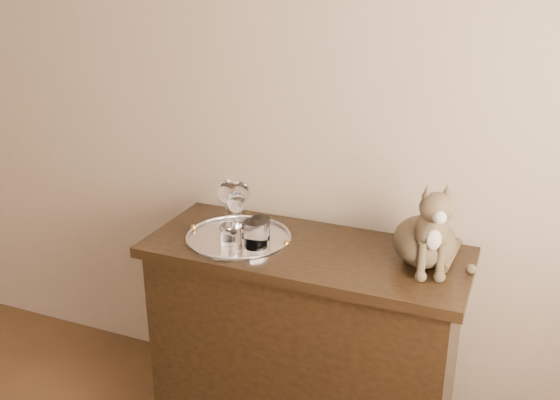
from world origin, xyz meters
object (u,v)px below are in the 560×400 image
(sideboard, at_px, (304,345))
(wine_glass_a, at_px, (227,204))
(tumbler_b, at_px, (231,236))
(cat, at_px, (427,219))
(wine_glass_d, at_px, (237,214))
(tumbler_c, at_px, (260,228))
(tray, at_px, (239,239))
(wine_glass_b, at_px, (240,204))
(tumbler_a, at_px, (256,234))

(sideboard, relative_size, wine_glass_a, 6.00)
(tumbler_b, xyz_separation_m, cat, (0.67, 0.15, 0.12))
(wine_glass_a, height_order, wine_glass_d, wine_glass_a)
(wine_glass_d, bearing_deg, tumbler_c, 8.02)
(tray, distance_m, cat, 0.71)
(tumbler_c, bearing_deg, sideboard, 2.29)
(tumbler_b, relative_size, cat, 0.26)
(sideboard, relative_size, tumbler_c, 14.26)
(wine_glass_b, bearing_deg, sideboard, -14.58)
(tumbler_c, bearing_deg, wine_glass_a, 165.67)
(sideboard, relative_size, tumbler_b, 13.90)
(sideboard, distance_m, tumbler_c, 0.51)
(wine_glass_d, bearing_deg, tumbler_b, -75.60)
(tumbler_a, bearing_deg, tray, 153.78)
(tumbler_c, bearing_deg, wine_glass_d, -171.98)
(cat, bearing_deg, tumbler_a, 170.24)
(sideboard, height_order, cat, cat)
(sideboard, distance_m, tumbler_b, 0.55)
(wine_glass_d, height_order, tumbler_a, wine_glass_d)
(sideboard, relative_size, wine_glass_b, 6.48)
(tray, xyz_separation_m, wine_glass_b, (-0.04, 0.11, 0.10))
(sideboard, distance_m, wine_glass_d, 0.59)
(wine_glass_a, relative_size, cat, 0.60)
(sideboard, xyz_separation_m, tumbler_a, (-0.17, -0.08, 0.48))
(wine_glass_b, bearing_deg, wine_glass_d, -72.29)
(wine_glass_d, bearing_deg, wine_glass_b, 107.71)
(tumbler_a, xyz_separation_m, cat, (0.59, 0.12, 0.11))
(sideboard, relative_size, tray, 3.00)
(tray, xyz_separation_m, tumbler_c, (0.08, 0.02, 0.05))
(tumbler_b, distance_m, tumbler_c, 0.13)
(wine_glass_b, xyz_separation_m, cat, (0.73, -0.04, 0.07))
(wine_glass_a, bearing_deg, cat, 0.48)
(tray, xyz_separation_m, tumbler_b, (0.01, -0.08, 0.05))
(tray, relative_size, wine_glass_a, 2.00)
(wine_glass_d, bearing_deg, tumbler_a, -28.21)
(tray, bearing_deg, tumbler_a, -26.22)
(tumbler_a, distance_m, cat, 0.61)
(tumbler_b, bearing_deg, sideboard, 24.77)
(tray, xyz_separation_m, tumbler_a, (0.09, -0.05, 0.05))
(tumbler_b, bearing_deg, wine_glass_a, 122.39)
(sideboard, relative_size, wine_glass_d, 6.54)
(sideboard, xyz_separation_m, wine_glass_a, (-0.34, 0.03, 0.53))
(tray, height_order, tumbler_c, tumbler_c)
(tray, height_order, tumbler_b, tumbler_b)
(tray, bearing_deg, sideboard, 6.59)
(tumbler_a, bearing_deg, sideboard, 24.52)
(tumbler_c, bearing_deg, wine_glass_b, 145.27)
(sideboard, height_order, wine_glass_b, wine_glass_b)
(wine_glass_a, distance_m, tumbler_a, 0.21)
(wine_glass_a, distance_m, wine_glass_d, 0.09)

